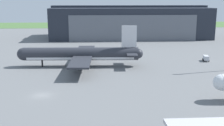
{
  "coord_description": "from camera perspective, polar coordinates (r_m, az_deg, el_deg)",
  "views": [
    {
      "loc": [
        12.82,
        -66.62,
        22.66
      ],
      "look_at": [
        17.76,
        14.77,
        4.42
      ],
      "focal_mm": 46.21,
      "sensor_mm": 36.0,
      "label": 1
    }
  ],
  "objects": [
    {
      "name": "stair_truck",
      "position": [
        112.29,
        18.09,
        0.95
      ],
      "size": [
        2.65,
        4.05,
        2.07
      ],
      "color": "silver",
      "rests_on": "ground_plane"
    },
    {
      "name": "grass_field_strip",
      "position": [
        257.86,
        -6.37,
        7.5
      ],
      "size": [
        440.0,
        56.0,
        0.08
      ],
      "primitive_type": "cube",
      "color": "#476C38",
      "rests_on": "ground_plane"
    },
    {
      "name": "airliner_far_right",
      "position": [
        98.31,
        -6.24,
        1.71
      ],
      "size": [
        42.64,
        38.14,
        13.96
      ],
      "color": "#282B33",
      "rests_on": "ground_plane"
    },
    {
      "name": "ground_plane",
      "position": [
        71.52,
        -13.69,
        -6.24
      ],
      "size": [
        440.0,
        440.0,
        0.0
      ],
      "primitive_type": "plane",
      "color": "slate"
    },
    {
      "name": "maintenance_hangar",
      "position": [
        174.3,
        3.46,
        8.07
      ],
      "size": [
        91.24,
        35.72,
        18.82
      ],
      "color": "#232833",
      "rests_on": "ground_plane"
    }
  ]
}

